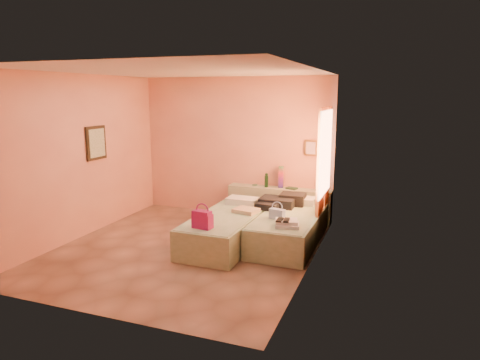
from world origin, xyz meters
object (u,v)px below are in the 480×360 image
(water_bottle, at_px, (266,181))
(flower_vase, at_px, (321,184))
(green_book, at_px, (292,188))
(magenta_handbag, at_px, (202,219))
(blue_handbag, at_px, (277,214))
(headboard_ledge, at_px, (279,204))
(bed_left, at_px, (226,230))
(towel_stack, at_px, (287,223))
(bed_right, at_px, (289,230))

(water_bottle, height_order, flower_vase, flower_vase)
(water_bottle, height_order, green_book, water_bottle)
(magenta_handbag, xyz_separation_m, blue_handbag, (0.91, 0.85, -0.06))
(flower_vase, xyz_separation_m, blue_handbag, (-0.44, -1.52, -0.21))
(headboard_ledge, relative_size, green_book, 10.21)
(headboard_ledge, height_order, flower_vase, flower_vase)
(bed_left, xyz_separation_m, green_book, (0.70, 1.67, 0.42))
(towel_stack, bearing_deg, bed_left, 168.36)
(bed_left, xyz_separation_m, bed_right, (0.97, 0.40, 0.00))
(bed_left, height_order, magenta_handbag, magenta_handbag)
(green_book, xyz_separation_m, towel_stack, (0.39, -1.89, -0.12))
(water_bottle, xyz_separation_m, flower_vase, (1.08, -0.03, 0.01))
(green_book, height_order, magenta_handbag, magenta_handbag)
(bed_right, relative_size, flower_vase, 6.98)
(bed_right, distance_m, water_bottle, 1.59)
(water_bottle, distance_m, green_book, 0.53)
(bed_left, relative_size, blue_handbag, 7.98)
(water_bottle, bearing_deg, bed_left, -96.37)
(bed_left, distance_m, flower_vase, 2.14)
(bed_left, relative_size, magenta_handbag, 6.90)
(headboard_ledge, relative_size, magenta_handbag, 7.07)
(flower_vase, height_order, magenta_handbag, flower_vase)
(green_book, relative_size, blue_handbag, 0.80)
(green_book, distance_m, towel_stack, 1.94)
(bed_right, relative_size, water_bottle, 7.49)
(headboard_ledge, xyz_separation_m, bed_left, (-0.45, -1.70, -0.08))
(bed_right, distance_m, green_book, 1.36)
(magenta_handbag, relative_size, towel_stack, 0.83)
(magenta_handbag, bearing_deg, towel_stack, 30.29)
(headboard_ledge, bearing_deg, towel_stack, -71.46)
(bed_left, relative_size, bed_right, 1.00)
(bed_left, bearing_deg, towel_stack, -10.96)
(water_bottle, relative_size, flower_vase, 0.93)
(green_book, xyz_separation_m, flower_vase, (0.57, -0.03, 0.13))
(headboard_ledge, bearing_deg, bed_left, -104.67)
(bed_left, height_order, flower_vase, flower_vase)
(magenta_handbag, bearing_deg, flower_vase, 67.31)
(water_bottle, relative_size, magenta_handbag, 0.92)
(magenta_handbag, bearing_deg, water_bottle, 90.68)
(green_book, bearing_deg, towel_stack, -61.63)
(headboard_ledge, xyz_separation_m, water_bottle, (-0.26, -0.03, 0.46))
(towel_stack, bearing_deg, water_bottle, 115.50)
(water_bottle, bearing_deg, flower_vase, -1.80)
(bed_right, height_order, water_bottle, water_bottle)
(water_bottle, height_order, magenta_handbag, water_bottle)
(green_book, bearing_deg, magenta_handbag, -91.29)
(blue_handbag, height_order, towel_stack, blue_handbag)
(headboard_ledge, distance_m, water_bottle, 0.53)
(green_book, bearing_deg, headboard_ledge, -170.13)
(flower_vase, height_order, towel_stack, flower_vase)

